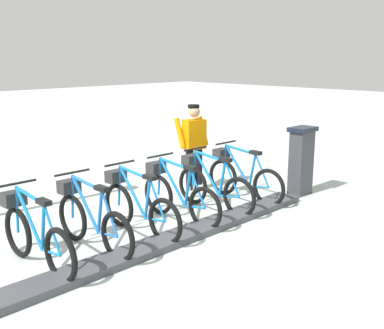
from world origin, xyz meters
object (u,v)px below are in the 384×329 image
at_px(bike_docked_3, 137,206).
at_px(payment_kiosk, 301,160).
at_px(bike_docked_1, 212,185).
at_px(bike_docked_2, 177,194).
at_px(bike_docked_0, 242,176).
at_px(worker_near_rack, 194,144).
at_px(bike_docked_5, 34,234).
at_px(bike_docked_4, 90,219).

bearing_deg(bike_docked_3, payment_kiosk, -99.36).
bearing_deg(bike_docked_1, bike_docked_2, 90.00).
distance_m(bike_docked_0, worker_near_rack, 1.18).
bearing_deg(worker_near_rack, bike_docked_0, -172.16).
bearing_deg(payment_kiosk, bike_docked_0, 61.29).
height_order(payment_kiosk, bike_docked_5, payment_kiosk).
distance_m(payment_kiosk, bike_docked_0, 1.21).
bearing_deg(bike_docked_3, bike_docked_5, 90.00).
xyz_separation_m(bike_docked_3, worker_near_rack, (1.07, -2.28, 0.48)).
relative_size(bike_docked_0, bike_docked_2, 1.00).
bearing_deg(worker_near_rack, bike_docked_3, 115.17).
bearing_deg(bike_docked_2, bike_docked_3, 90.00).
distance_m(bike_docked_0, bike_docked_2, 1.62).
height_order(bike_docked_2, bike_docked_3, same).
height_order(bike_docked_0, bike_docked_5, same).
height_order(payment_kiosk, bike_docked_3, payment_kiosk).
xyz_separation_m(bike_docked_0, worker_near_rack, (1.07, 0.15, 0.48)).
height_order(bike_docked_1, bike_docked_4, same).
bearing_deg(bike_docked_2, bike_docked_4, 90.00).
xyz_separation_m(payment_kiosk, bike_docked_4, (0.57, 4.28, -0.24)).
bearing_deg(bike_docked_0, bike_docked_4, 90.00).
height_order(payment_kiosk, bike_docked_1, payment_kiosk).
relative_size(bike_docked_2, bike_docked_4, 1.00).
bearing_deg(bike_docked_3, bike_docked_1, -90.00).
distance_m(bike_docked_4, bike_docked_5, 0.81).
bearing_deg(worker_near_rack, bike_docked_5, 105.37).
bearing_deg(bike_docked_3, bike_docked_0, -90.00).
distance_m(payment_kiosk, bike_docked_2, 2.73).
distance_m(bike_docked_2, bike_docked_5, 2.42).
xyz_separation_m(bike_docked_0, bike_docked_1, (0.00, 0.81, 0.00)).
xyz_separation_m(bike_docked_4, worker_near_rack, (1.07, -3.08, 0.48)).
height_order(payment_kiosk, worker_near_rack, worker_near_rack).
distance_m(bike_docked_1, bike_docked_5, 3.23).
relative_size(payment_kiosk, bike_docked_3, 0.74).
bearing_deg(payment_kiosk, bike_docked_5, 83.58).
distance_m(bike_docked_1, worker_near_rack, 1.35).
distance_m(bike_docked_0, bike_docked_5, 4.04).
relative_size(bike_docked_1, bike_docked_5, 1.00).
bearing_deg(bike_docked_5, payment_kiosk, -96.42).
bearing_deg(bike_docked_5, bike_docked_0, -90.00).
relative_size(payment_kiosk, bike_docked_0, 0.74).
xyz_separation_m(bike_docked_4, bike_docked_5, (0.00, 0.81, 0.00)).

